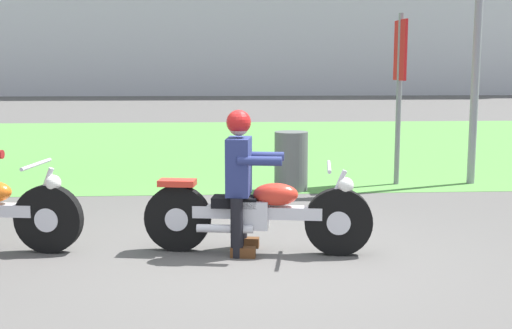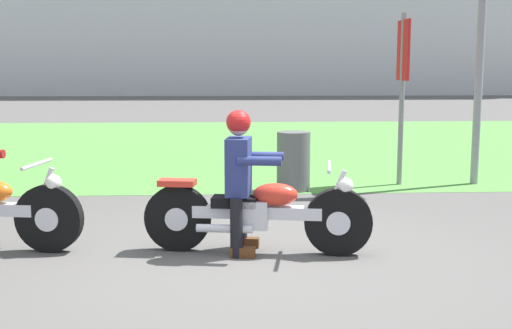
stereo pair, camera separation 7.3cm
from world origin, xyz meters
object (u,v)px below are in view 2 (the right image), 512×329
object	(u,v)px
trash_can	(293,161)
rider_lead	(241,170)
sign_banner	(403,72)
motorcycle_lead	(258,213)

from	to	relation	value
trash_can	rider_lead	bearing A→B (deg)	-104.84
rider_lead	sign_banner	xyz separation A→B (m)	(2.55, 3.65, 0.90)
motorcycle_lead	trash_can	bearing A→B (deg)	86.98
motorcycle_lead	rider_lead	world-z (taller)	rider_lead
rider_lead	trash_can	bearing A→B (deg)	84.11
trash_can	motorcycle_lead	bearing A→B (deg)	-101.97
rider_lead	trash_can	world-z (taller)	rider_lead
motorcycle_lead	sign_banner	world-z (taller)	sign_banner
motorcycle_lead	trash_can	distance (m)	3.36
trash_can	sign_banner	world-z (taller)	sign_banner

